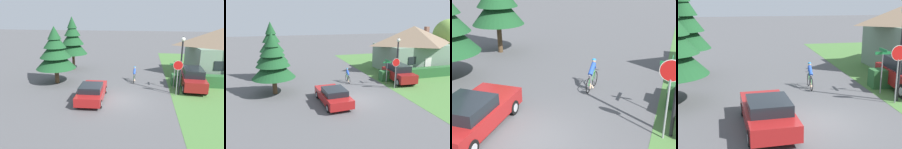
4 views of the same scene
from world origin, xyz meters
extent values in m
plane|color=#515154|center=(0.00, 0.00, 0.00)|extent=(140.00, 140.00, 0.00)
cube|color=maroon|center=(-2.19, -0.14, 0.59)|extent=(2.16, 4.63, 0.66)
cube|color=black|center=(-2.17, -0.58, 1.14)|extent=(1.78, 2.00, 0.45)
cylinder|color=black|center=(-3.12, 1.34, 0.31)|extent=(0.31, 0.63, 0.61)
cylinder|color=#ADADB2|center=(-3.12, 1.34, 0.31)|extent=(0.31, 0.37, 0.35)
cylinder|color=black|center=(-1.45, 1.44, 0.31)|extent=(0.31, 0.63, 0.61)
cylinder|color=#ADADB2|center=(-1.45, 1.44, 0.31)|extent=(0.31, 0.37, 0.35)
cylinder|color=black|center=(-1.27, -1.63, 0.31)|extent=(0.31, 0.63, 0.61)
cylinder|color=#ADADB2|center=(-1.27, -1.63, 0.31)|extent=(0.31, 0.37, 0.35)
torus|color=black|center=(0.87, 4.67, 0.36)|extent=(0.07, 0.77, 0.77)
torus|color=black|center=(0.91, 5.64, 0.36)|extent=(0.07, 0.77, 0.77)
cylinder|color=#338C3F|center=(0.88, 4.91, 0.51)|extent=(0.04, 0.17, 0.56)
cylinder|color=#338C3F|center=(0.90, 5.27, 0.56)|extent=(0.06, 0.61, 0.67)
cylinder|color=#338C3F|center=(0.89, 5.20, 0.84)|extent=(0.07, 0.72, 0.13)
cylinder|color=#338C3F|center=(0.88, 4.83, 0.30)|extent=(0.05, 0.33, 0.16)
cylinder|color=#338C3F|center=(0.87, 4.76, 0.58)|extent=(0.04, 0.20, 0.44)
cylinder|color=#338C3F|center=(0.91, 5.60, 0.62)|extent=(0.04, 0.11, 0.53)
cylinder|color=black|center=(0.91, 5.56, 0.88)|extent=(0.44, 0.04, 0.02)
ellipsoid|color=black|center=(0.88, 4.85, 0.81)|extent=(0.09, 0.20, 0.05)
cylinder|color=slate|center=(0.88, 4.83, 0.63)|extent=(0.12, 0.25, 0.47)
cylinder|color=slate|center=(0.88, 4.99, 0.55)|extent=(0.12, 0.25, 0.62)
cylinder|color=beige|center=(0.88, 4.90, 0.27)|extent=(0.08, 0.08, 0.30)
cylinder|color=beige|center=(0.93, 5.06, 0.17)|extent=(0.17, 0.08, 0.21)
cylinder|color=#264CB2|center=(0.89, 5.11, 1.06)|extent=(0.25, 0.68, 0.59)
cylinder|color=#264CB2|center=(0.90, 5.33, 1.06)|extent=(0.08, 0.24, 0.35)
cylinder|color=#264CB2|center=(0.90, 5.61, 1.06)|extent=(0.08, 0.24, 0.35)
sphere|color=beige|center=(0.90, 5.38, 1.40)|extent=(0.19, 0.19, 0.19)
ellipsoid|color=#267FBF|center=(0.90, 5.38, 1.45)|extent=(0.22, 0.18, 0.12)
cylinder|color=gray|center=(4.56, 1.75, 1.15)|extent=(0.07, 0.07, 2.29)
cylinder|color=red|center=(4.56, 1.75, 2.61)|extent=(0.74, 0.04, 0.74)
cylinder|color=silver|center=(4.56, 1.75, 2.61)|extent=(0.79, 0.03, 0.79)
cylinder|color=gray|center=(4.53, 3.37, 1.13)|extent=(0.06, 0.06, 2.26)
cube|color=#197238|center=(4.53, 3.37, 2.32)|extent=(0.90, 0.03, 0.16)
cube|color=#197238|center=(4.53, 3.37, 2.48)|extent=(0.03, 0.90, 0.16)
cylinder|color=#4C3823|center=(-6.71, 9.00, 0.97)|extent=(0.32, 0.32, 1.94)
cone|color=#194723|center=(-6.71, 9.00, 2.99)|extent=(3.40, 3.40, 2.10)
camera|label=1|loc=(1.80, -16.07, 6.71)|focal=35.00mm
camera|label=2|loc=(-6.51, -16.15, 6.77)|focal=35.00mm
camera|label=3|loc=(4.69, -8.62, 6.21)|focal=50.00mm
camera|label=4|loc=(-3.33, -12.28, 5.40)|focal=50.00mm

